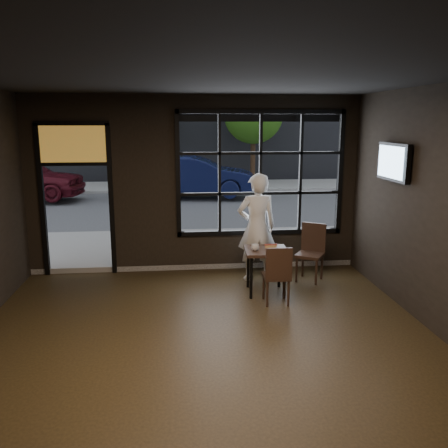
{
  "coord_description": "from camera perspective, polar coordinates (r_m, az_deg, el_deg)",
  "views": [
    {
      "loc": [
        -0.33,
        -5.04,
        2.72
      ],
      "look_at": [
        0.4,
        2.2,
        1.15
      ],
      "focal_mm": 38.0,
      "sensor_mm": 36.0,
      "label": 1
    }
  ],
  "objects": [
    {
      "name": "tree_right",
      "position": [
        20.53,
        3.56,
        13.07
      ],
      "size": [
        2.53,
        2.53,
        4.32
      ],
      "color": "#332114",
      "rests_on": "street_asphalt"
    },
    {
      "name": "maroon_car",
      "position": [
        17.9,
        -23.43,
        5.19
      ],
      "size": [
        4.58,
        2.3,
        1.5
      ],
      "primitive_type": "imported",
      "rotation": [
        0.0,
        0.0,
        1.45
      ],
      "color": "#4E0F18",
      "rests_on": "street_asphalt"
    },
    {
      "name": "man",
      "position": [
        8.2,
        3.95,
        -0.4
      ],
      "size": [
        0.72,
        0.51,
        1.88
      ],
      "primitive_type": "imported",
      "rotation": [
        0.0,
        0.0,
        3.24
      ],
      "color": "silver",
      "rests_on": "floor"
    },
    {
      "name": "window_frame",
      "position": [
        8.72,
        4.4,
        6.09
      ],
      "size": [
        3.06,
        0.12,
        2.28
      ],
      "primitive_type": "cube",
      "color": "black",
      "rests_on": "ground"
    },
    {
      "name": "ceiling",
      "position": [
        5.07,
        -2.09,
        17.69
      ],
      "size": [
        6.0,
        7.0,
        0.02
      ],
      "primitive_type": "cube",
      "color": "black",
      "rests_on": "ground"
    },
    {
      "name": "navy_car",
      "position": [
        17.1,
        -3.37,
        5.75
      ],
      "size": [
        4.46,
        2.04,
        1.42
      ],
      "primitive_type": "imported",
      "rotation": [
        0.0,
        0.0,
        1.44
      ],
      "color": "black",
      "rests_on": "street_asphalt"
    },
    {
      "name": "street_asphalt",
      "position": [
        29.17,
        -5.14,
        6.76
      ],
      "size": [
        60.0,
        41.0,
        0.04
      ],
      "primitive_type": "cube",
      "color": "#545456",
      "rests_on": "ground"
    },
    {
      "name": "floor",
      "position": [
        5.74,
        -1.83,
        -16.23
      ],
      "size": [
        6.0,
        7.0,
        0.02
      ],
      "primitive_type": "cube",
      "color": "black",
      "rests_on": "ground"
    },
    {
      "name": "chair_near",
      "position": [
        7.28,
        6.3,
        -6.01
      ],
      "size": [
        0.4,
        0.4,
        0.92
      ],
      "primitive_type": "cube",
      "rotation": [
        0.0,
        0.0,
        3.13
      ],
      "color": "black",
      "rests_on": "floor"
    },
    {
      "name": "tv",
      "position": [
        7.63,
        19.73,
        7.04
      ],
      "size": [
        0.11,
        0.97,
        0.57
      ],
      "primitive_type": "cube",
      "color": "black",
      "rests_on": "wall_right"
    },
    {
      "name": "tree_left",
      "position": [
        20.52,
        -9.34,
        12.79
      ],
      "size": [
        2.49,
        2.49,
        4.25
      ],
      "color": "#332114",
      "rests_on": "street_asphalt"
    },
    {
      "name": "building_across",
      "position": [
        28.45,
        -5.42,
        21.82
      ],
      "size": [
        28.0,
        12.0,
        15.0
      ],
      "primitive_type": "cube",
      "color": "#5B5956",
      "rests_on": "ground"
    },
    {
      "name": "cafe_table",
      "position": [
        7.71,
        5.05,
        -5.66
      ],
      "size": [
        0.71,
        0.71,
        0.73
      ],
      "primitive_type": "cube",
      "rotation": [
        0.0,
        0.0,
        -0.06
      ],
      "color": "black",
      "rests_on": "floor"
    },
    {
      "name": "cup",
      "position": [
        7.53,
        3.77,
        -2.83
      ],
      "size": [
        0.15,
        0.15,
        0.1
      ],
      "primitive_type": "imported",
      "rotation": [
        0.0,
        0.0,
        0.26
      ],
      "color": "silver",
      "rests_on": "cafe_table"
    },
    {
      "name": "hotdog",
      "position": [
        7.69,
        5.64,
        -2.69
      ],
      "size": [
        0.2,
        0.08,
        0.06
      ],
      "primitive_type": null,
      "rotation": [
        0.0,
        0.0,
        -0.0
      ],
      "color": "tan",
      "rests_on": "cafe_table"
    },
    {
      "name": "chair_window",
      "position": [
        8.35,
        10.29,
        -3.47
      ],
      "size": [
        0.6,
        0.6,
        0.99
      ],
      "primitive_type": "cube",
      "rotation": [
        0.0,
        0.0,
        -0.57
      ],
      "color": "black",
      "rests_on": "floor"
    },
    {
      "name": "stained_transom",
      "position": [
        8.73,
        -17.69,
        9.18
      ],
      "size": [
        1.2,
        0.06,
        0.7
      ],
      "primitive_type": "cube",
      "color": "orange",
      "rests_on": "ground"
    }
  ]
}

